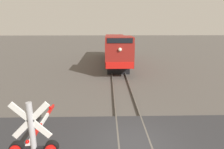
# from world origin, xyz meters

# --- Properties ---
(ground_plane) EXTENTS (160.00, 160.00, 0.00)m
(ground_plane) POSITION_xyz_m (0.00, 0.00, 0.00)
(ground_plane) COLOR #514C47
(rail_track_left) EXTENTS (0.08, 80.00, 0.15)m
(rail_track_left) POSITION_xyz_m (-0.72, 0.00, 0.07)
(rail_track_left) COLOR #59544C
(rail_track_left) RESTS_ON ground_plane
(rail_track_right) EXTENTS (0.08, 80.00, 0.15)m
(rail_track_right) POSITION_xyz_m (0.72, 0.00, 0.07)
(rail_track_right) COLOR #59544C
(rail_track_right) RESTS_ON ground_plane
(road_surface) EXTENTS (36.00, 5.33, 0.15)m
(road_surface) POSITION_xyz_m (0.00, 0.00, 0.07)
(road_surface) COLOR #2D2D30
(road_surface) RESTS_ON ground_plane
(locomotive) EXTENTS (2.85, 15.46, 4.08)m
(locomotive) POSITION_xyz_m (0.00, 18.14, 2.11)
(locomotive) COLOR black
(locomotive) RESTS_ON ground_plane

